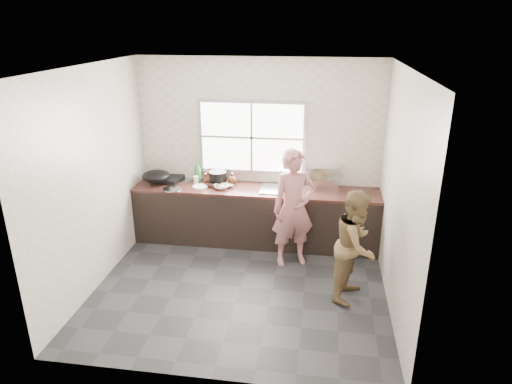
# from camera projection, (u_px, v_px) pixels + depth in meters

# --- Properties ---
(floor) EXTENTS (3.60, 3.20, 0.01)m
(floor) POSITION_uv_depth(u_px,v_px,m) (241.00, 287.00, 5.78)
(floor) COLOR #28282A
(floor) RESTS_ON ground
(ceiling) EXTENTS (3.60, 3.20, 0.01)m
(ceiling) POSITION_uv_depth(u_px,v_px,m) (238.00, 67.00, 4.82)
(ceiling) COLOR silver
(ceiling) RESTS_ON wall_back
(wall_back) EXTENTS (3.60, 0.01, 2.70)m
(wall_back) POSITION_uv_depth(u_px,v_px,m) (259.00, 150.00, 6.78)
(wall_back) COLOR beige
(wall_back) RESTS_ON ground
(wall_left) EXTENTS (0.01, 3.20, 2.70)m
(wall_left) POSITION_uv_depth(u_px,v_px,m) (94.00, 180.00, 5.54)
(wall_left) COLOR silver
(wall_left) RESTS_ON ground
(wall_right) EXTENTS (0.01, 3.20, 2.70)m
(wall_right) POSITION_uv_depth(u_px,v_px,m) (399.00, 195.00, 5.05)
(wall_right) COLOR beige
(wall_right) RESTS_ON ground
(wall_front) EXTENTS (3.60, 0.01, 2.70)m
(wall_front) POSITION_uv_depth(u_px,v_px,m) (205.00, 252.00, 3.81)
(wall_front) COLOR silver
(wall_front) RESTS_ON ground
(cabinet) EXTENTS (3.60, 0.62, 0.82)m
(cabinet) POSITION_uv_depth(u_px,v_px,m) (256.00, 217.00, 6.82)
(cabinet) COLOR black
(cabinet) RESTS_ON floor
(countertop) EXTENTS (3.60, 0.64, 0.04)m
(countertop) POSITION_uv_depth(u_px,v_px,m) (256.00, 190.00, 6.67)
(countertop) COLOR #351A15
(countertop) RESTS_ON cabinet
(sink) EXTENTS (0.55, 0.45, 0.02)m
(sink) POSITION_uv_depth(u_px,v_px,m) (279.00, 189.00, 6.62)
(sink) COLOR silver
(sink) RESTS_ON countertop
(faucet) EXTENTS (0.02, 0.02, 0.30)m
(faucet) POSITION_uv_depth(u_px,v_px,m) (281.00, 176.00, 6.75)
(faucet) COLOR silver
(faucet) RESTS_ON countertop
(window_frame) EXTENTS (1.60, 0.05, 1.10)m
(window_frame) POSITION_uv_depth(u_px,v_px,m) (252.00, 137.00, 6.71)
(window_frame) COLOR #9EA0A5
(window_frame) RESTS_ON wall_back
(window_glazing) EXTENTS (1.50, 0.01, 1.00)m
(window_glazing) POSITION_uv_depth(u_px,v_px,m) (252.00, 138.00, 6.69)
(window_glazing) COLOR white
(window_glazing) RESTS_ON window_frame
(woman) EXTENTS (0.65, 0.54, 1.51)m
(woman) POSITION_uv_depth(u_px,v_px,m) (293.00, 212.00, 6.11)
(woman) COLOR #B56C6E
(woman) RESTS_ON floor
(person_side) EXTENTS (0.72, 0.80, 1.37)m
(person_side) POSITION_uv_depth(u_px,v_px,m) (356.00, 245.00, 5.36)
(person_side) COLOR brown
(person_side) RESTS_ON floor
(cutting_board) EXTENTS (0.57, 0.57, 0.04)m
(cutting_board) POSITION_uv_depth(u_px,v_px,m) (220.00, 183.00, 6.85)
(cutting_board) COLOR black
(cutting_board) RESTS_ON countertop
(cleaver) EXTENTS (0.20, 0.13, 0.01)m
(cleaver) POSITION_uv_depth(u_px,v_px,m) (228.00, 185.00, 6.68)
(cleaver) COLOR silver
(cleaver) RESTS_ON cutting_board
(bowl_mince) EXTENTS (0.27, 0.27, 0.05)m
(bowl_mince) POSITION_uv_depth(u_px,v_px,m) (221.00, 187.00, 6.65)
(bowl_mince) COLOR white
(bowl_mince) RESTS_ON countertop
(bowl_crabs) EXTENTS (0.24, 0.24, 0.06)m
(bowl_crabs) POSITION_uv_depth(u_px,v_px,m) (289.00, 190.00, 6.50)
(bowl_crabs) COLOR silver
(bowl_crabs) RESTS_ON countertop
(bowl_held) EXTENTS (0.26, 0.26, 0.07)m
(bowl_held) POSITION_uv_depth(u_px,v_px,m) (293.00, 193.00, 6.38)
(bowl_held) COLOR white
(bowl_held) RESTS_ON countertop
(black_pot) EXTENTS (0.31, 0.31, 0.19)m
(black_pot) POSITION_uv_depth(u_px,v_px,m) (218.00, 178.00, 6.83)
(black_pot) COLOR black
(black_pot) RESTS_ON countertop
(plate_food) EXTENTS (0.30, 0.30, 0.02)m
(plate_food) POSITION_uv_depth(u_px,v_px,m) (200.00, 187.00, 6.72)
(plate_food) COLOR white
(plate_food) RESTS_ON countertop
(bottle_green) EXTENTS (0.15, 0.15, 0.29)m
(bottle_green) POSITION_uv_depth(u_px,v_px,m) (198.00, 171.00, 6.95)
(bottle_green) COLOR #2B8433
(bottle_green) RESTS_ON countertop
(bottle_brown_tall) EXTENTS (0.11, 0.11, 0.22)m
(bottle_brown_tall) POSITION_uv_depth(u_px,v_px,m) (208.00, 176.00, 6.85)
(bottle_brown_tall) COLOR #441811
(bottle_brown_tall) RESTS_ON countertop
(bottle_brown_short) EXTENTS (0.15, 0.15, 0.16)m
(bottle_brown_short) POSITION_uv_depth(u_px,v_px,m) (232.00, 179.00, 6.82)
(bottle_brown_short) COLOR #492212
(bottle_brown_short) RESTS_ON countertop
(glass_jar) EXTENTS (0.08, 0.08, 0.11)m
(glass_jar) POSITION_uv_depth(u_px,v_px,m) (196.00, 180.00, 6.87)
(glass_jar) COLOR white
(glass_jar) RESTS_ON countertop
(burner) EXTENTS (0.46, 0.46, 0.06)m
(burner) POSITION_uv_depth(u_px,v_px,m) (168.00, 178.00, 7.01)
(burner) COLOR black
(burner) RESTS_ON countertop
(wok) EXTENTS (0.54, 0.54, 0.16)m
(wok) POSITION_uv_depth(u_px,v_px,m) (156.00, 176.00, 6.78)
(wok) COLOR black
(wok) RESTS_ON burner
(dish_rack) EXTENTS (0.47, 0.36, 0.32)m
(dish_rack) POSITION_uv_depth(u_px,v_px,m) (322.00, 176.00, 6.69)
(dish_rack) COLOR silver
(dish_rack) RESTS_ON countertop
(pot_lid_left) EXTENTS (0.32, 0.32, 0.01)m
(pot_lid_left) POSITION_uv_depth(u_px,v_px,m) (172.00, 189.00, 6.63)
(pot_lid_left) COLOR silver
(pot_lid_left) RESTS_ON countertop
(pot_lid_right) EXTENTS (0.28, 0.28, 0.01)m
(pot_lid_right) POSITION_uv_depth(u_px,v_px,m) (185.00, 179.00, 7.03)
(pot_lid_right) COLOR #A2A6A9
(pot_lid_right) RESTS_ON countertop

